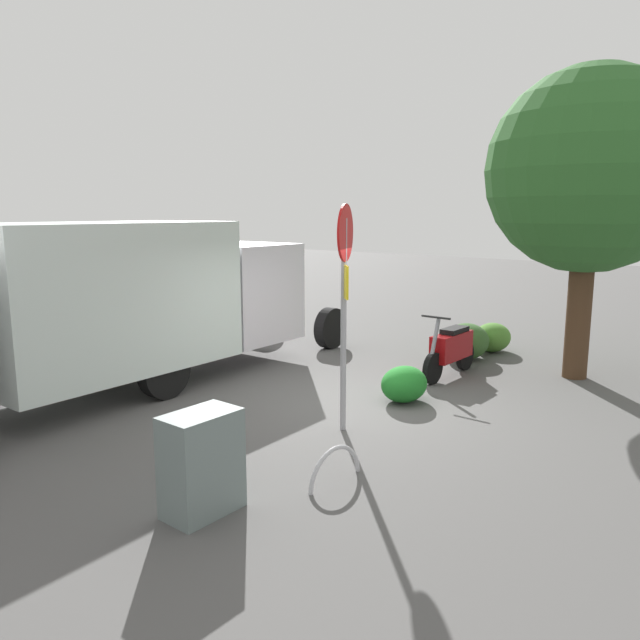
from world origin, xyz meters
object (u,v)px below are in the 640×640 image
at_px(motorcycle, 451,348).
at_px(utility_cabinet, 202,463).
at_px(street_tree, 589,172).
at_px(bike_rack_hoop, 335,482).
at_px(stop_sign, 344,282).
at_px(box_truck_near, 152,293).

xyz_separation_m(motorcycle, utility_cabinet, (6.25, 0.47, 0.00)).
height_order(street_tree, utility_cabinet, street_tree).
xyz_separation_m(street_tree, bike_rack_hoop, (6.23, -0.72, -3.65)).
xyz_separation_m(street_tree, utility_cabinet, (7.61, -1.33, -3.13)).
xyz_separation_m(motorcycle, stop_sign, (3.47, 0.15, 1.54)).
bearing_deg(stop_sign, utility_cabinet, 6.54).
relative_size(box_truck_near, motorcycle, 4.18).
bearing_deg(street_tree, stop_sign, -18.84).
bearing_deg(utility_cabinet, box_truck_near, -121.14).
xyz_separation_m(motorcycle, bike_rack_hoop, (4.87, 1.08, -0.52)).
bearing_deg(bike_rack_hoop, utility_cabinet, -23.86).
distance_m(motorcycle, bike_rack_hoop, 5.02).
bearing_deg(stop_sign, motorcycle, -177.53).
height_order(stop_sign, bike_rack_hoop, stop_sign).
bearing_deg(utility_cabinet, street_tree, 170.09).
relative_size(motorcycle, street_tree, 0.33).
bearing_deg(bike_rack_hoop, motorcycle, -167.51).
bearing_deg(motorcycle, street_tree, 127.34).
distance_m(box_truck_near, utility_cabinet, 5.26).
bearing_deg(utility_cabinet, stop_sign, -173.46).
xyz_separation_m(stop_sign, utility_cabinet, (2.78, 0.32, -1.54)).
bearing_deg(box_truck_near, motorcycle, -49.96).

